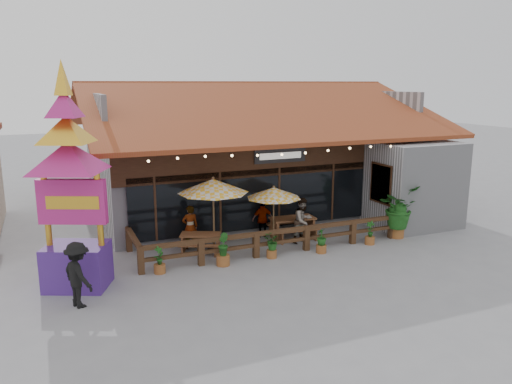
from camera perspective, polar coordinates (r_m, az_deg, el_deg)
name	(u,v)px	position (r m, az deg, el deg)	size (l,w,h in m)	color
ground	(311,244)	(19.16, 6.35, -5.98)	(100.00, 100.00, 0.00)	gray
restaurant_building	(252,162)	(24.56, -0.51, 3.46)	(15.50, 14.73, 6.09)	#BBBBC0
patio_railing	(260,238)	(17.79, 0.44, -5.27)	(10.00, 2.60, 0.92)	#49311A
umbrella_left	(213,186)	(17.92, -4.92, 0.66)	(3.14, 3.14, 2.73)	brown
umbrella_right	(274,193)	(18.77, 2.05, -0.11)	(2.28, 2.28, 2.24)	brown
picnic_table_left	(201,240)	(18.21, -6.35, -5.43)	(1.81, 1.72, 0.69)	brown
picnic_table_right	(293,224)	(19.74, 4.20, -3.68)	(1.83, 1.60, 0.83)	brown
thai_sign_tower	(69,163)	(15.19, -20.59, 3.14)	(3.48, 3.48, 7.15)	#47227D
tropical_plant	(398,208)	(20.36, 15.97, -1.81)	(1.91, 1.82, 2.08)	brown
diner_a	(190,227)	(18.58, -7.54, -3.97)	(0.59, 0.39, 1.63)	#3B2113
diner_b	(303,220)	(19.08, 5.38, -3.26)	(0.86, 0.67, 1.77)	#3B2113
diner_c	(263,219)	(19.76, 0.77, -3.10)	(0.86, 0.36, 1.47)	#3B2113
pedestrian	(78,275)	(14.52, -19.67, -8.89)	(1.19, 0.68, 1.84)	black
planter_a	(159,262)	(16.46, -10.98, -7.84)	(0.39, 0.37, 0.92)	brown
planter_b	(223,251)	(16.83, -3.80, -6.74)	(0.46, 0.46, 1.11)	brown
planter_c	(272,244)	(17.50, 1.81, -5.99)	(0.61, 0.55, 0.88)	brown
planter_d	(321,241)	(18.16, 7.49, -5.59)	(0.49, 0.49, 0.91)	brown
planter_e	(370,235)	(19.44, 12.90, -4.76)	(0.37, 0.39, 0.92)	brown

